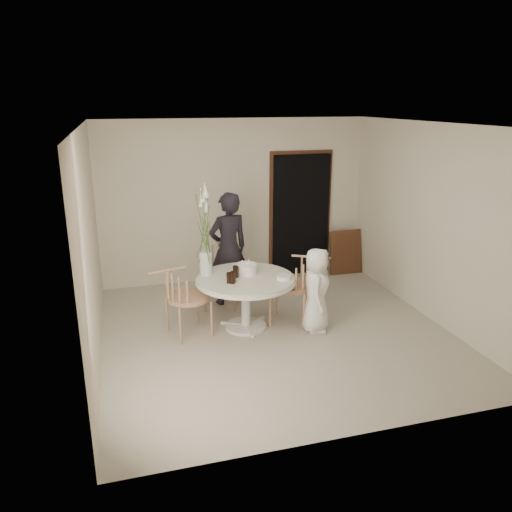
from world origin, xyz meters
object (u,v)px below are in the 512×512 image
object	(u,v)px
chair_far	(219,265)
chair_left	(178,292)
boy	(316,290)
birthday_cake	(246,269)
girl	(228,249)
table	(246,285)
chair_right	(301,279)
flower_vase	(205,239)

from	to	relation	value
chair_far	chair_left	distance (m)	1.21
boy	birthday_cake	bearing A→B (deg)	82.15
girl	table	bearing A→B (deg)	77.26
birthday_cake	chair_right	bearing A→B (deg)	-14.27
chair_far	girl	bearing A→B (deg)	9.58
birthday_cake	flower_vase	world-z (taller)	flower_vase
table	flower_vase	xyz separation A→B (m)	(-0.48, 0.26, 0.60)
boy	chair_right	bearing A→B (deg)	44.04
chair_right	birthday_cake	xyz separation A→B (m)	(-0.72, 0.18, 0.15)
table	chair_right	xyz separation A→B (m)	(0.76, -0.05, 0.03)
table	chair_left	bearing A→B (deg)	-179.03
table	birthday_cake	distance (m)	0.23
girl	boy	distance (m)	1.58
birthday_cake	flower_vase	xyz separation A→B (m)	(-0.52, 0.13, 0.42)
table	chair_far	bearing A→B (deg)	99.94
chair_far	flower_vase	distance (m)	0.97
table	chair_left	size ratio (longest dim) A/B	1.38
chair_far	birthday_cake	world-z (taller)	chair_far
chair_far	chair_left	xyz separation A→B (m)	(-0.73, -0.97, 0.02)
chair_left	girl	size ratio (longest dim) A/B	0.56
chair_left	boy	world-z (taller)	boy
flower_vase	chair_right	bearing A→B (deg)	-14.00
table	girl	xyz separation A→B (m)	(-0.02, 0.94, 0.24)
table	birthday_cake	bearing A→B (deg)	72.60
table	chair_right	distance (m)	0.76
chair_right	flower_vase	distance (m)	1.40
chair_left	flower_vase	world-z (taller)	flower_vase
chair_left	boy	xyz separation A→B (m)	(1.78, -0.31, -0.05)
chair_right	boy	size ratio (longest dim) A/B	0.87
boy	flower_vase	size ratio (longest dim) A/B	0.91
birthday_cake	chair_left	bearing A→B (deg)	-170.86
chair_right	flower_vase	bearing A→B (deg)	-74.63
boy	flower_vase	xyz separation A→B (m)	(-1.36, 0.59, 0.64)
chair_left	girl	xyz separation A→B (m)	(0.88, 0.96, 0.23)
chair_far	birthday_cake	bearing A→B (deg)	-63.36
chair_far	girl	distance (m)	0.29
chair_left	birthday_cake	distance (m)	0.97
birthday_cake	girl	bearing A→B (deg)	94.49
table	boy	bearing A→B (deg)	-20.28
chair_far	chair_left	size ratio (longest dim) A/B	0.97
girl	chair_left	bearing A→B (deg)	33.48
chair_right	birthday_cake	distance (m)	0.76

